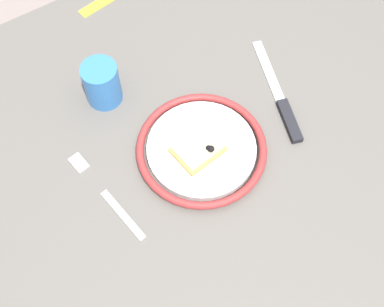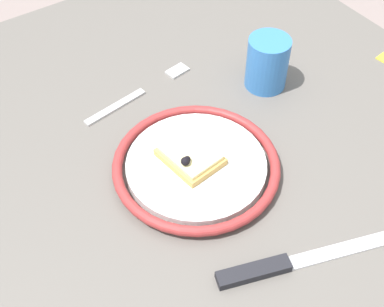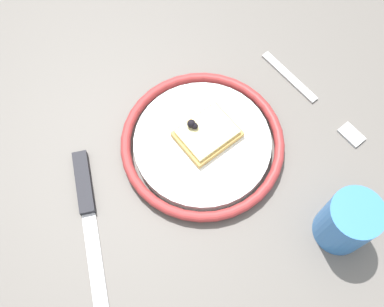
# 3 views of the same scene
# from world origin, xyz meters

# --- Properties ---
(ground_plane) EXTENTS (6.00, 6.00, 0.00)m
(ground_plane) POSITION_xyz_m (0.00, 0.00, 0.00)
(ground_plane) COLOR gray
(dining_table) EXTENTS (1.10, 0.89, 0.72)m
(dining_table) POSITION_xyz_m (0.00, 0.00, 0.64)
(dining_table) COLOR #5B5651
(dining_table) RESTS_ON ground_plane
(plate) EXTENTS (0.23, 0.23, 0.02)m
(plate) POSITION_xyz_m (-0.06, -0.03, 0.73)
(plate) COLOR white
(plate) RESTS_ON dining_table
(pizza_slice_near) EXTENTS (0.09, 0.07, 0.03)m
(pizza_slice_near) POSITION_xyz_m (-0.07, -0.03, 0.74)
(pizza_slice_near) COLOR tan
(pizza_slice_near) RESTS_ON plate
(knife) EXTENTS (0.09, 0.23, 0.01)m
(knife) POSITION_xyz_m (0.12, -0.03, 0.72)
(knife) COLOR silver
(knife) RESTS_ON dining_table
(fork) EXTENTS (0.05, 0.20, 0.00)m
(fork) POSITION_xyz_m (-0.24, -0.01, 0.72)
(fork) COLOR #BCBCBC
(fork) RESTS_ON dining_table
(cup) EXTENTS (0.07, 0.07, 0.09)m
(cup) POSITION_xyz_m (-0.14, 0.17, 0.76)
(cup) COLOR #3372BF
(cup) RESTS_ON dining_table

